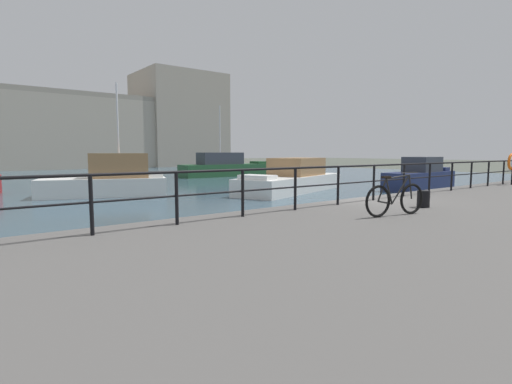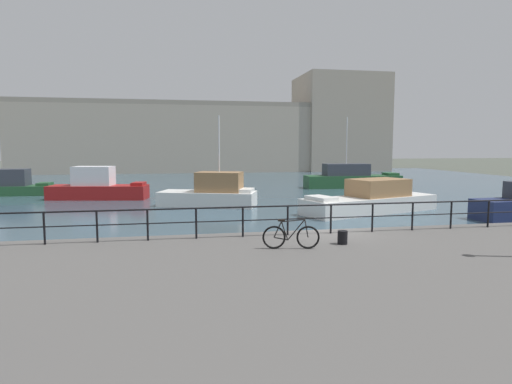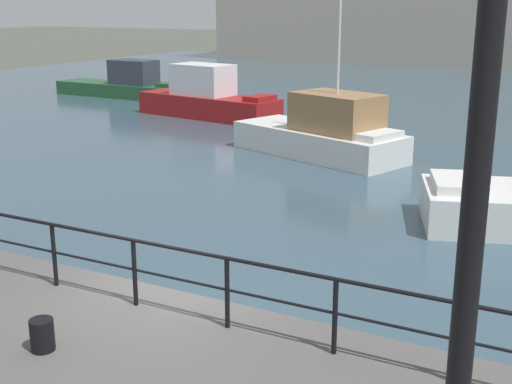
{
  "view_description": "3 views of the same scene",
  "coord_description": "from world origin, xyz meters",
  "px_view_note": "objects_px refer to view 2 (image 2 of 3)",
  "views": [
    {
      "loc": [
        -10.05,
        -7.77,
        2.45
      ],
      "look_at": [
        -1.56,
        3.14,
        1.03
      ],
      "focal_mm": 27.38,
      "sensor_mm": 36.0,
      "label": 1
    },
    {
      "loc": [
        -5.63,
        -15.42,
        4.16
      ],
      "look_at": [
        -2.04,
        3.78,
        2.09
      ],
      "focal_mm": 30.26,
      "sensor_mm": 36.0,
      "label": 2
    },
    {
      "loc": [
        5.93,
        -8.37,
        5.46
      ],
      "look_at": [
        0.31,
        2.39,
        2.08
      ],
      "focal_mm": 47.66,
      "sensor_mm": 36.0,
      "label": 3
    }
  ],
  "objects_px": {
    "moored_cabin_cruiser": "(98,187)",
    "mooring_bollard": "(342,237)",
    "parked_bicycle": "(291,236)",
    "moored_red_daysailer": "(372,200)",
    "moored_blue_motorboat": "(4,187)",
    "harbor_building": "(248,135)",
    "moored_small_launch": "(351,178)",
    "moored_white_yacht": "(212,193)"
  },
  "relations": [
    {
      "from": "moored_blue_motorboat",
      "to": "mooring_bollard",
      "type": "distance_m",
      "value": 33.28
    },
    {
      "from": "harbor_building",
      "to": "parked_bicycle",
      "type": "xyz_separation_m",
      "value": [
        -8.76,
        -60.35,
        -4.68
      ]
    },
    {
      "from": "mooring_bollard",
      "to": "moored_small_launch",
      "type": "bearing_deg",
      "value": 66.45
    },
    {
      "from": "harbor_building",
      "to": "moored_white_yacht",
      "type": "xyz_separation_m",
      "value": [
        -9.75,
        -43.1,
        -5.17
      ]
    },
    {
      "from": "moored_white_yacht",
      "to": "moored_blue_motorboat",
      "type": "relative_size",
      "value": 0.81
    },
    {
      "from": "harbor_building",
      "to": "moored_red_daysailer",
      "type": "relative_size",
      "value": 6.23
    },
    {
      "from": "moored_cabin_cruiser",
      "to": "mooring_bollard",
      "type": "height_order",
      "value": "moored_cabin_cruiser"
    },
    {
      "from": "moored_cabin_cruiser",
      "to": "parked_bicycle",
      "type": "relative_size",
      "value": 4.47
    },
    {
      "from": "moored_cabin_cruiser",
      "to": "parked_bicycle",
      "type": "bearing_deg",
      "value": -57.92
    },
    {
      "from": "harbor_building",
      "to": "moored_red_daysailer",
      "type": "xyz_separation_m",
      "value": [
        -0.03,
        -47.69,
        -5.29
      ]
    },
    {
      "from": "moored_blue_motorboat",
      "to": "parked_bicycle",
      "type": "distance_m",
      "value": 32.52
    },
    {
      "from": "moored_white_yacht",
      "to": "mooring_bollard",
      "type": "height_order",
      "value": "moored_white_yacht"
    },
    {
      "from": "harbor_building",
      "to": "moored_small_launch",
      "type": "height_order",
      "value": "harbor_building"
    },
    {
      "from": "moored_cabin_cruiser",
      "to": "moored_white_yacht",
      "type": "distance_m",
      "value": 10.3
    },
    {
      "from": "moored_small_launch",
      "to": "moored_red_daysailer",
      "type": "distance_m",
      "value": 16.47
    },
    {
      "from": "parked_bicycle",
      "to": "mooring_bollard",
      "type": "bearing_deg",
      "value": 20.7
    },
    {
      "from": "harbor_building",
      "to": "mooring_bollard",
      "type": "xyz_separation_m",
      "value": [
        -6.94,
        -60.02,
        -4.85
      ]
    },
    {
      "from": "moored_small_launch",
      "to": "parked_bicycle",
      "type": "relative_size",
      "value": 5.55
    },
    {
      "from": "moored_small_launch",
      "to": "mooring_bollard",
      "type": "height_order",
      "value": "moored_small_launch"
    },
    {
      "from": "moored_small_launch",
      "to": "moored_blue_motorboat",
      "type": "bearing_deg",
      "value": -175.11
    },
    {
      "from": "moored_white_yacht",
      "to": "mooring_bollard",
      "type": "xyz_separation_m",
      "value": [
        2.81,
        -16.93,
        0.31
      ]
    },
    {
      "from": "moored_small_launch",
      "to": "parked_bicycle",
      "type": "bearing_deg",
      "value": -113.41
    },
    {
      "from": "harbor_building",
      "to": "moored_small_launch",
      "type": "xyz_separation_m",
      "value": [
        5.23,
        -32.09,
        -5.13
      ]
    },
    {
      "from": "moored_small_launch",
      "to": "mooring_bollard",
      "type": "bearing_deg",
      "value": -110.62
    },
    {
      "from": "moored_blue_motorboat",
      "to": "parked_bicycle",
      "type": "height_order",
      "value": "moored_blue_motorboat"
    },
    {
      "from": "moored_white_yacht",
      "to": "moored_small_launch",
      "type": "bearing_deg",
      "value": 55.85
    },
    {
      "from": "moored_white_yacht",
      "to": "parked_bicycle",
      "type": "xyz_separation_m",
      "value": [
        0.99,
        -17.25,
        0.48
      ]
    },
    {
      "from": "moored_cabin_cruiser",
      "to": "mooring_bollard",
      "type": "xyz_separation_m",
      "value": [
        11.36,
        -22.67,
        0.27
      ]
    },
    {
      "from": "parked_bicycle",
      "to": "moored_cabin_cruiser",
      "type": "bearing_deg",
      "value": 123.08
    },
    {
      "from": "moored_small_launch",
      "to": "moored_red_daysailer",
      "type": "height_order",
      "value": "moored_small_launch"
    },
    {
      "from": "moored_red_daysailer",
      "to": "moored_blue_motorboat",
      "type": "bearing_deg",
      "value": -47.53
    },
    {
      "from": "moored_small_launch",
      "to": "mooring_bollard",
      "type": "relative_size",
      "value": 22.09
    },
    {
      "from": "harbor_building",
      "to": "moored_cabin_cruiser",
      "type": "height_order",
      "value": "harbor_building"
    },
    {
      "from": "moored_red_daysailer",
      "to": "parked_bicycle",
      "type": "distance_m",
      "value": 15.39
    },
    {
      "from": "moored_red_daysailer",
      "to": "moored_blue_motorboat",
      "type": "xyz_separation_m",
      "value": [
        -26.58,
        14.52,
        -0.04
      ]
    },
    {
      "from": "moored_cabin_cruiser",
      "to": "moored_blue_motorboat",
      "type": "height_order",
      "value": "moored_cabin_cruiser"
    },
    {
      "from": "moored_blue_motorboat",
      "to": "mooring_bollard",
      "type": "height_order",
      "value": "moored_blue_motorboat"
    },
    {
      "from": "mooring_bollard",
      "to": "moored_red_daysailer",
      "type": "bearing_deg",
      "value": 60.71
    },
    {
      "from": "moored_cabin_cruiser",
      "to": "moored_white_yacht",
      "type": "bearing_deg",
      "value": -24.36
    },
    {
      "from": "parked_bicycle",
      "to": "moored_red_daysailer",
      "type": "bearing_deg",
      "value": 65.94
    },
    {
      "from": "harbor_building",
      "to": "moored_cabin_cruiser",
      "type": "relative_size",
      "value": 7.69
    },
    {
      "from": "harbor_building",
      "to": "moored_white_yacht",
      "type": "distance_m",
      "value": 44.49
    }
  ]
}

